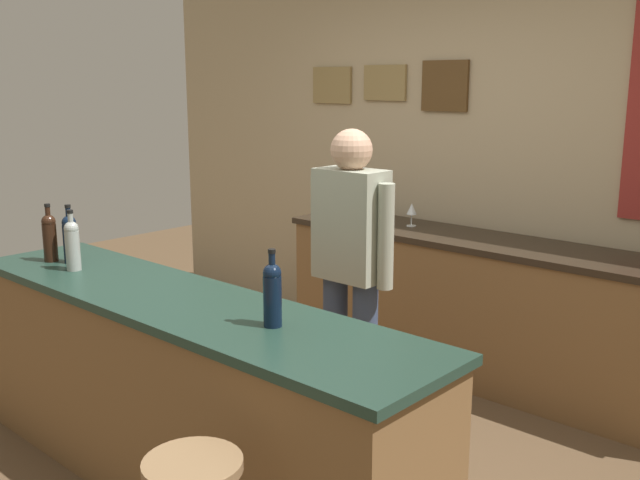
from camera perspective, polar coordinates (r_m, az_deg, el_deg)
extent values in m
plane|color=brown|center=(3.82, -5.47, -16.54)|extent=(10.00, 10.00, 0.00)
cube|color=tan|center=(4.96, 11.86, 6.99)|extent=(6.00, 0.06, 2.80)
cube|color=#997F4C|center=(5.61, 0.96, 12.09)|extent=(0.37, 0.02, 0.27)
cube|color=#997F4C|center=(5.29, 5.13, 12.23)|extent=(0.36, 0.02, 0.25)
cube|color=brown|center=(5.00, 9.80, 11.87)|extent=(0.35, 0.02, 0.33)
cube|color=brown|center=(3.40, -10.72, -12.27)|extent=(2.60, 0.57, 0.88)
cube|color=#1E382D|center=(3.24, -11.05, -4.84)|extent=(2.65, 0.60, 0.04)
cube|color=brown|center=(4.63, 13.21, -5.73)|extent=(2.82, 0.53, 0.86)
cube|color=#2D2319|center=(4.52, 13.49, -0.29)|extent=(2.87, 0.56, 0.04)
cylinder|color=#384766|center=(3.78, 3.52, -9.61)|extent=(0.13, 0.13, 0.86)
cylinder|color=#384766|center=(3.90, 1.20, -8.88)|extent=(0.13, 0.13, 0.86)
cube|color=#9EA38E|center=(3.64, 2.44, 1.21)|extent=(0.36, 0.20, 0.56)
sphere|color=tan|center=(3.58, 2.50, 7.09)|extent=(0.21, 0.21, 0.21)
cylinder|color=#9EA38E|center=(3.51, 5.20, 0.25)|extent=(0.08, 0.08, 0.52)
cylinder|color=#9EA38E|center=(3.79, -0.13, 1.20)|extent=(0.08, 0.08, 0.52)
cylinder|color=olive|center=(2.42, -10.00, -17.09)|extent=(0.32, 0.32, 0.03)
cylinder|color=black|center=(4.04, -20.47, -0.19)|extent=(0.07, 0.07, 0.20)
sphere|color=black|center=(4.02, -20.59, 1.37)|extent=(0.07, 0.07, 0.07)
cylinder|color=black|center=(4.01, -20.63, 1.83)|extent=(0.03, 0.03, 0.09)
cylinder|color=black|center=(4.00, -20.68, 2.57)|extent=(0.03, 0.03, 0.02)
cylinder|color=black|center=(3.97, -19.05, -0.28)|extent=(0.07, 0.07, 0.20)
sphere|color=black|center=(3.95, -19.16, 1.31)|extent=(0.07, 0.07, 0.07)
cylinder|color=black|center=(3.95, -19.20, 1.77)|extent=(0.03, 0.03, 0.09)
cylinder|color=black|center=(3.94, -19.25, 2.53)|extent=(0.03, 0.03, 0.02)
cylinder|color=#999E99|center=(3.81, -18.88, -0.80)|extent=(0.07, 0.07, 0.20)
sphere|color=#999E99|center=(3.79, -18.99, 0.86)|extent=(0.07, 0.07, 0.07)
cylinder|color=#999E99|center=(3.78, -19.03, 1.34)|extent=(0.03, 0.03, 0.09)
cylinder|color=black|center=(3.77, -19.08, 2.13)|extent=(0.03, 0.03, 0.02)
cylinder|color=black|center=(2.79, -3.76, -4.83)|extent=(0.07, 0.07, 0.20)
sphere|color=black|center=(2.76, -3.79, -2.60)|extent=(0.07, 0.07, 0.07)
cylinder|color=black|center=(2.75, -3.80, -1.95)|extent=(0.03, 0.03, 0.09)
cylinder|color=black|center=(2.74, -3.82, -0.88)|extent=(0.03, 0.03, 0.02)
cylinder|color=silver|center=(4.93, 3.86, 1.34)|extent=(0.06, 0.06, 0.00)
cylinder|color=silver|center=(4.92, 3.87, 1.80)|extent=(0.01, 0.01, 0.07)
cone|color=silver|center=(4.91, 3.88, 2.66)|extent=(0.07, 0.07, 0.08)
cylinder|color=silver|center=(4.86, 7.20, 1.12)|extent=(0.06, 0.06, 0.00)
cylinder|color=silver|center=(4.85, 7.21, 1.59)|extent=(0.01, 0.01, 0.07)
cone|color=silver|center=(4.84, 7.23, 2.46)|extent=(0.07, 0.07, 0.08)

